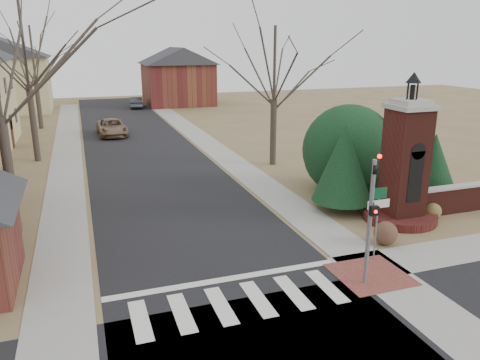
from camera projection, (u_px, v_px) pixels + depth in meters
name	position (u px, v px, depth m)	size (l,w,h in m)	color
ground	(249.00, 316.00, 13.56)	(120.00, 120.00, 0.00)	brown
main_street	(144.00, 153.00, 33.49)	(8.00, 70.00, 0.01)	black
crosswalk_zone	(240.00, 302.00, 14.28)	(8.00, 2.20, 0.02)	silver
stop_bar	(225.00, 280.00, 15.64)	(8.00, 0.35, 0.02)	silver
sidewalk_right_main	(213.00, 148.00, 35.12)	(2.00, 60.00, 0.02)	gray
sidewalk_left	(67.00, 158.00, 31.87)	(2.00, 60.00, 0.02)	gray
curb_apron	(370.00, 275.00, 15.96)	(2.40, 2.40, 0.02)	brown
traffic_signal_pole	(371.00, 210.00, 14.68)	(0.28, 0.41, 4.50)	slate
sign_post	(378.00, 209.00, 16.55)	(0.90, 0.07, 2.75)	slate
brick_gate_monument	(404.00, 173.00, 20.28)	(3.20, 3.20, 6.47)	#4D1C16
brick_garden_wall	(480.00, 195.00, 22.12)	(7.50, 0.50, 1.30)	#4D1C16
house_distant_left	(0.00, 73.00, 52.09)	(10.80, 8.80, 8.53)	tan
house_distant_right	(177.00, 75.00, 58.52)	(8.80, 8.80, 7.30)	brown
evergreen_near	(344.00, 163.00, 21.50)	(2.80, 2.80, 4.10)	#473D33
evergreen_mid	(389.00, 146.00, 23.53)	(3.40, 3.40, 4.70)	#473D33
evergreen_far	(433.00, 161.00, 23.45)	(2.40, 2.40, 3.30)	#473D33
evergreen_mass	(349.00, 147.00, 24.30)	(4.80, 4.80, 4.80)	black
bare_tree_1	(22.00, 35.00, 29.02)	(8.40, 8.40, 11.64)	#473D33
bare_tree_2	(32.00, 49.00, 40.93)	(7.35, 7.35, 10.19)	#473D33
bare_tree_3	(275.00, 58.00, 28.50)	(7.00, 7.00, 9.70)	#473D33
pickup_truck	(112.00, 127.00, 39.55)	(2.28, 4.94, 1.37)	#7E6045
distant_car	(136.00, 102.00, 56.01)	(1.40, 4.03, 1.33)	#363A3F
dry_shrub_left	(386.00, 233.00, 18.27)	(0.93, 0.93, 0.93)	brown
dry_shrub_right	(433.00, 211.00, 20.89)	(0.75, 0.75, 0.75)	brown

